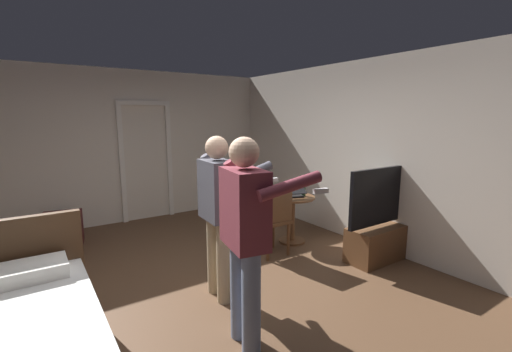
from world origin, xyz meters
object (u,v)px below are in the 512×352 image
Objects in this scene: tv_flatscreen at (380,232)px; person_blue_shirt at (246,229)px; bottle_on_table at (304,188)px; laptop at (292,194)px; person_striped_shirt at (219,206)px; suitcase_dark at (63,229)px; side_table at (292,211)px; wooden_chair at (274,217)px.

person_blue_shirt is (-2.38, -0.48, 0.63)m from tv_flatscreen.
bottle_on_table is at bearing 37.87° from person_blue_shirt.
tv_flatscreen is 1.30m from laptop.
person_striped_shirt is (-1.60, -0.76, 0.22)m from laptop.
person_striped_shirt reaches higher than suitcase_dark.
tv_flatscreen reaches higher than suitcase_dark.
person_striped_shirt is 3.28× the size of suitcase_dark.
tv_flatscreen is 2.51m from person_blue_shirt.
person_striped_shirt reaches higher than side_table.
bottle_on_table is 2.51m from person_blue_shirt.
side_table is at bearing 26.04° from person_striped_shirt.
bottle_on_table is at bearing 22.06° from person_striped_shirt.
side_table is at bearing -21.07° from suitcase_dark.
suitcase_dark is at bearing 147.81° from side_table.
side_table is 1.37× the size of suitcase_dark.
person_striped_shirt is at bearing 76.63° from person_blue_shirt.
person_blue_shirt is at bearing -62.29° from suitcase_dark.
side_table is 3.37m from suitcase_dark.
person_striped_shirt reaches higher than bottle_on_table.
person_blue_shirt is at bearing -103.37° from person_striped_shirt.
wooden_chair is at bearing 46.09° from person_blue_shirt.
bottle_on_table is 0.17× the size of person_blue_shirt.
side_table is at bearing 150.26° from bottle_on_table.
tv_flatscreen is at bearing -8.62° from person_striped_shirt.
laptop is at bearing 24.76° from wooden_chair.
side_table is 0.41× the size of person_blue_shirt.
wooden_chair is at bearing 25.78° from person_striped_shirt.
bottle_on_table is 0.17× the size of person_striped_shirt.
person_blue_shirt reaches higher than laptop.
wooden_chair reaches higher than laptop.
tv_flatscreen is 0.73× the size of person_blue_shirt.
suitcase_dark is (-2.31, 2.06, -0.31)m from wooden_chair.
bottle_on_table is (-0.41, 1.05, 0.45)m from tv_flatscreen.
suitcase_dark is (-3.40, 2.93, -0.13)m from tv_flatscreen.
laptop is at bearing 118.48° from tv_flatscreen.
bottle_on_table reaches higher than side_table.
suitcase_dark is (-1.21, 2.59, -0.73)m from person_striped_shirt.
wooden_chair is (-0.49, -0.23, -0.21)m from laptop.
laptop is (-0.04, -0.04, 0.28)m from side_table.
person_blue_shirt is at bearing -168.57° from tv_flatscreen.
side_table is 1.89m from person_striped_shirt.
person_striped_shirt is (-2.19, 0.33, 0.60)m from tv_flatscreen.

